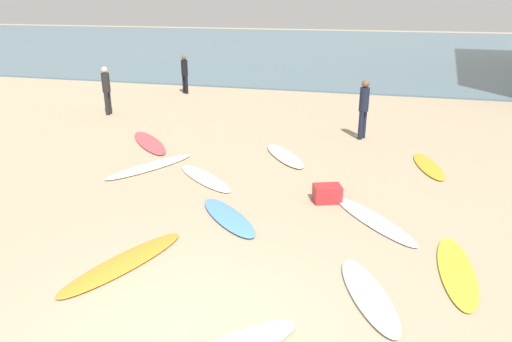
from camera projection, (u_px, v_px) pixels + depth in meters
The scene contains 16 objects.
ground_plane at pixel (185, 338), 5.93m from camera, with size 120.00×120.00×0.00m, color tan.
ocean_water at pixel (361, 48), 39.08m from camera, with size 120.00×40.00×0.08m, color slate.
surfboard_0 at pixel (124, 263), 7.55m from camera, with size 0.54×2.40×0.07m, color orange.
surfboard_1 at pixel (205, 178), 11.08m from camera, with size 0.51×2.15×0.06m, color #F2E3CD.
surfboard_2 at pixel (374, 220), 9.00m from camera, with size 0.49×2.35×0.06m, color silver.
surfboard_3 at pixel (228, 217), 9.10m from camera, with size 0.54×1.95×0.08m, color #5393DE.
surfboard_4 at pixel (150, 166), 11.82m from camera, with size 0.53×2.53×0.07m, color white.
surfboard_5 at pixel (457, 271), 7.34m from camera, with size 0.52×2.18×0.06m, color yellow.
surfboard_7 at pixel (149, 143), 13.75m from camera, with size 0.60×2.59×0.08m, color #D74A52.
surfboard_8 at pixel (428, 166), 11.85m from camera, with size 0.51×2.00×0.07m, color gold.
surfboard_9 at pixel (285, 156), 12.60m from camera, with size 0.57×2.18×0.09m, color beige.
surfboard_10 at pixel (369, 295), 6.72m from camera, with size 0.51×1.92×0.09m, color white.
beachgoer_near at pixel (185, 72), 20.63m from camera, with size 0.39×0.39×1.65m.
beachgoer_mid at pixel (106, 88), 16.88m from camera, with size 0.31×0.34×1.71m.
beachgoer_far at pixel (364, 106), 13.94m from camera, with size 0.37×0.37×1.76m.
beach_cooler at pixel (327, 194), 9.83m from camera, with size 0.56×0.39×0.36m, color #B2282D.
Camera 1 is at (2.12, -4.44, 4.02)m, focal length 33.28 mm.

